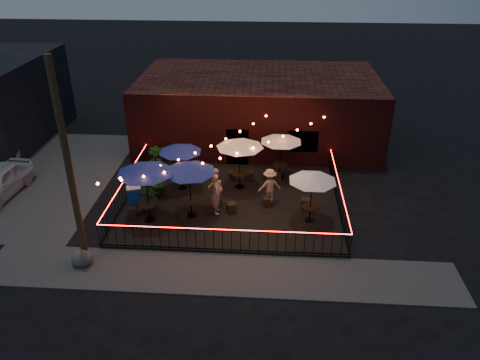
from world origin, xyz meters
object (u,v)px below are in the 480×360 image
at_px(utility_pole, 69,167).
at_px(boulder, 82,258).
at_px(cafe_table_4, 313,178).
at_px(cafe_table_3, 240,144).
at_px(cooler, 134,195).
at_px(cafe_table_2, 189,169).
at_px(cafe_table_1, 180,149).
at_px(cafe_table_0, 145,170).
at_px(cafe_table_5, 281,139).

xyz_separation_m(utility_pole, boulder, (0.07, -0.48, -3.67)).
bearing_deg(cafe_table_4, cafe_table_3, 138.83).
bearing_deg(boulder, cooler, 79.63).
xyz_separation_m(cafe_table_2, cafe_table_4, (5.26, -0.04, -0.24)).
xyz_separation_m(cafe_table_2, boulder, (-3.67, -3.65, -2.16)).
distance_m(utility_pole, cafe_table_1, 6.61).
bearing_deg(cooler, cafe_table_1, 21.96).
bearing_deg(cafe_table_3, cafe_table_1, -173.88).
xyz_separation_m(cafe_table_1, cafe_table_2, (0.87, -2.52, 0.23)).
bearing_deg(cafe_table_0, boulder, -120.88).
height_order(cafe_table_0, cafe_table_4, cafe_table_0).
distance_m(cafe_table_2, boulder, 5.61).
height_order(cafe_table_1, cafe_table_2, cafe_table_2).
bearing_deg(cafe_table_5, cafe_table_4, -72.45).
xyz_separation_m(utility_pole, cafe_table_1, (2.87, 5.70, -1.74)).
bearing_deg(cafe_table_5, utility_pole, -136.82).
relative_size(cafe_table_1, cafe_table_5, 0.95).
height_order(cafe_table_4, cafe_table_5, cafe_table_5).
height_order(cafe_table_0, cooler, cafe_table_0).
relative_size(utility_pole, cafe_table_4, 2.93).
distance_m(cafe_table_2, cafe_table_3, 3.45).
distance_m(utility_pole, cooler, 5.39).
bearing_deg(boulder, cafe_table_5, 45.26).
height_order(utility_pole, cafe_table_1, utility_pole).
distance_m(cafe_table_1, cafe_table_2, 2.68).
bearing_deg(cafe_table_5, cafe_table_2, -134.42).
bearing_deg(boulder, cafe_table_2, 44.91).
xyz_separation_m(cafe_table_1, boulder, (-2.80, -6.18, -1.93)).
bearing_deg(boulder, cafe_table_1, 65.62).
height_order(utility_pole, boulder, utility_pole).
xyz_separation_m(cafe_table_0, cafe_table_3, (3.75, 3.32, -0.16)).
bearing_deg(boulder, cafe_table_0, 59.12).
bearing_deg(cooler, cafe_table_3, 4.24).
relative_size(cafe_table_1, cooler, 3.09).
height_order(cafe_table_0, cafe_table_3, cafe_table_0).
bearing_deg(cafe_table_4, cafe_table_2, 179.53).
relative_size(cafe_table_2, boulder, 3.12).
bearing_deg(cafe_table_2, cafe_table_4, -0.47).
xyz_separation_m(cafe_table_5, cooler, (-6.80, -3.15, -1.71)).
height_order(cafe_table_2, cafe_table_3, cafe_table_2).
relative_size(cafe_table_0, cafe_table_5, 1.10).
height_order(cafe_table_5, boulder, cafe_table_5).
bearing_deg(cafe_table_1, boulder, -114.38).
relative_size(cafe_table_3, boulder, 2.96).
bearing_deg(cafe_table_2, cafe_table_0, -164.42).
xyz_separation_m(cafe_table_1, cafe_table_3, (2.84, 0.30, 0.21)).
relative_size(cafe_table_4, boulder, 3.18).
xyz_separation_m(cafe_table_4, cooler, (-8.09, 0.94, -1.67)).
bearing_deg(utility_pole, boulder, -81.93).
height_order(cafe_table_4, boulder, cafe_table_4).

